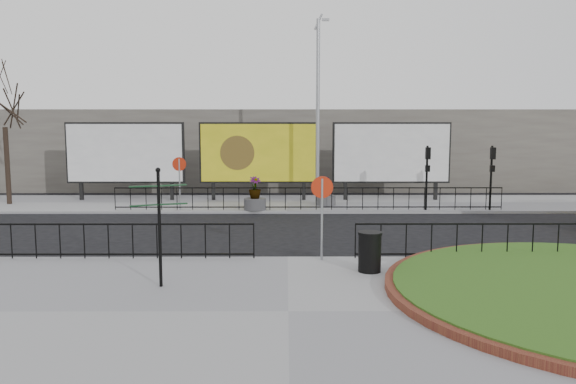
{
  "coord_description": "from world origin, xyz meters",
  "views": [
    {
      "loc": [
        -0.05,
        -16.55,
        4.05
      ],
      "look_at": [
        0.02,
        1.92,
        1.85
      ],
      "focal_mm": 35.0,
      "sensor_mm": 36.0,
      "label": 1
    }
  ],
  "objects_px": {
    "lamp_post": "(318,109)",
    "litter_bin": "(370,252)",
    "fingerpost_sign": "(159,215)",
    "planter_a": "(255,198)",
    "planter_b": "(326,195)",
    "billboard_mid": "(258,153)"
  },
  "relations": [
    {
      "from": "lamp_post",
      "to": "planter_b",
      "type": "bearing_deg",
      "value": -0.0
    },
    {
      "from": "fingerpost_sign",
      "to": "planter_b",
      "type": "distance_m",
      "value": 15.06
    },
    {
      "from": "lamp_post",
      "to": "fingerpost_sign",
      "type": "bearing_deg",
      "value": -108.14
    },
    {
      "from": "billboard_mid",
      "to": "planter_b",
      "type": "xyz_separation_m",
      "value": [
        3.44,
        -1.97,
        -1.97
      ]
    },
    {
      "from": "litter_bin",
      "to": "planter_b",
      "type": "bearing_deg",
      "value": 91.2
    },
    {
      "from": "litter_bin",
      "to": "planter_a",
      "type": "bearing_deg",
      "value": 108.42
    },
    {
      "from": "litter_bin",
      "to": "planter_a",
      "type": "distance_m",
      "value": 11.74
    },
    {
      "from": "lamp_post",
      "to": "fingerpost_sign",
      "type": "xyz_separation_m",
      "value": [
        -4.63,
        -14.13,
        -2.94
      ]
    },
    {
      "from": "fingerpost_sign",
      "to": "litter_bin",
      "type": "distance_m",
      "value": 5.64
    },
    {
      "from": "litter_bin",
      "to": "lamp_post",
      "type": "bearing_deg",
      "value": 93.16
    },
    {
      "from": "lamp_post",
      "to": "fingerpost_sign",
      "type": "relative_size",
      "value": 3.15
    },
    {
      "from": "billboard_mid",
      "to": "planter_a",
      "type": "bearing_deg",
      "value": -90.0
    },
    {
      "from": "fingerpost_sign",
      "to": "litter_bin",
      "type": "relative_size",
      "value": 2.69
    },
    {
      "from": "lamp_post",
      "to": "litter_bin",
      "type": "xyz_separation_m",
      "value": [
        0.7,
        -12.74,
        -4.16
      ]
    },
    {
      "from": "litter_bin",
      "to": "planter_b",
      "type": "distance_m",
      "value": 12.74
    },
    {
      "from": "fingerpost_sign",
      "to": "planter_a",
      "type": "relative_size",
      "value": 1.87
    },
    {
      "from": "billboard_mid",
      "to": "litter_bin",
      "type": "relative_size",
      "value": 5.69
    },
    {
      "from": "fingerpost_sign",
      "to": "planter_b",
      "type": "height_order",
      "value": "fingerpost_sign"
    },
    {
      "from": "lamp_post",
      "to": "litter_bin",
      "type": "relative_size",
      "value": 8.48
    },
    {
      "from": "litter_bin",
      "to": "planter_b",
      "type": "relative_size",
      "value": 0.76
    },
    {
      "from": "litter_bin",
      "to": "planter_a",
      "type": "xyz_separation_m",
      "value": [
        -3.71,
        11.14,
        0.01
      ]
    },
    {
      "from": "lamp_post",
      "to": "planter_b",
      "type": "relative_size",
      "value": 6.47
    }
  ]
}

